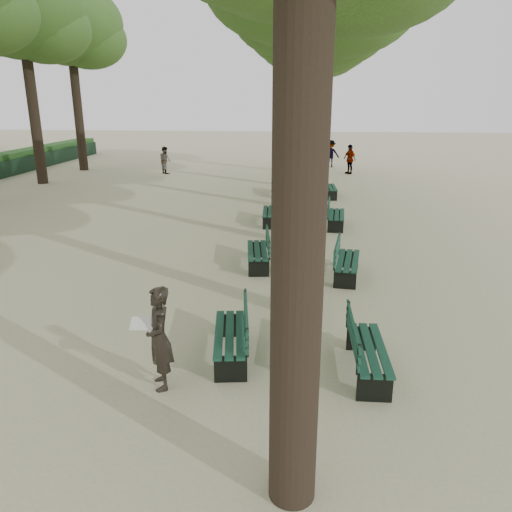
{
  "coord_description": "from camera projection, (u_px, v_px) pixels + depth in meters",
  "views": [
    {
      "loc": [
        1.55,
        -6.56,
        4.27
      ],
      "look_at": [
        0.6,
        3.0,
        1.2
      ],
      "focal_mm": 35.0,
      "sensor_mm": 36.0,
      "label": 1
    }
  ],
  "objects": [
    {
      "name": "tree_far_4",
      "position": [
        21.0,
        10.0,
        23.38
      ],
      "size": [
        6.0,
        6.0,
        10.45
      ],
      "color": "#33261C",
      "rests_on": "ground"
    },
    {
      "name": "bench_left_1",
      "position": [
        258.0,
        257.0,
        13.08
      ],
      "size": [
        0.78,
        1.86,
        0.92
      ],
      "color": "black",
      "rests_on": "ground"
    },
    {
      "name": "bench_left_2",
      "position": [
        271.0,
        216.0,
        17.5
      ],
      "size": [
        0.67,
        1.83,
        0.92
      ],
      "color": "black",
      "rests_on": "ground"
    },
    {
      "name": "bench_left_0",
      "position": [
        231.0,
        343.0,
        8.49
      ],
      "size": [
        0.81,
        1.86,
        0.92
      ],
      "color": "black",
      "rests_on": "ground"
    },
    {
      "name": "man_with_map",
      "position": [
        159.0,
        338.0,
        7.48
      ],
      "size": [
        0.72,
        0.73,
        1.63
      ],
      "color": "black",
      "rests_on": "ground"
    },
    {
      "name": "bench_left_3",
      "position": [
        279.0,
        189.0,
        22.67
      ],
      "size": [
        0.79,
        1.86,
        0.92
      ],
      "color": "black",
      "rests_on": "ground"
    },
    {
      "name": "tree_far_5",
      "position": [
        69.0,
        25.0,
        28.12
      ],
      "size": [
        6.0,
        6.0,
        10.45
      ],
      "color": "#33261C",
      "rests_on": "ground"
    },
    {
      "name": "pedestrian_c",
      "position": [
        350.0,
        159.0,
        28.81
      ],
      "size": [
        0.84,
        1.0,
        1.68
      ],
      "primitive_type": "imported",
      "rotation": [
        0.0,
        0.0,
        5.32
      ],
      "color": "#262628",
      "rests_on": "ground"
    },
    {
      "name": "bench_right_3",
      "position": [
        330.0,
        191.0,
        22.18
      ],
      "size": [
        0.66,
        1.83,
        0.92
      ],
      "color": "black",
      "rests_on": "ground"
    },
    {
      "name": "ground",
      "position": [
        198.0,
        388.0,
        7.66
      ],
      "size": [
        120.0,
        120.0,
        0.0
      ],
      "primitive_type": "plane",
      "color": "#C1BB92",
      "rests_on": "ground"
    },
    {
      "name": "tree_central_4",
      "position": [
        309.0,
        18.0,
        22.26
      ],
      "size": [
        6.0,
        6.0,
        9.95
      ],
      "color": "#33261C",
      "rests_on": "ground"
    },
    {
      "name": "tree_central_5",
      "position": [
        309.0,
        32.0,
        27.0
      ],
      "size": [
        6.0,
        6.0,
        9.95
      ],
      "color": "#33261C",
      "rests_on": "ground"
    },
    {
      "name": "pedestrian_a",
      "position": [
        165.0,
        160.0,
        28.92
      ],
      "size": [
        0.75,
        0.75,
        1.55
      ],
      "primitive_type": "imported",
      "rotation": [
        0.0,
        0.0,
        2.35
      ],
      "color": "#262628",
      "rests_on": "ground"
    },
    {
      "name": "bench_right_2",
      "position": [
        336.0,
        219.0,
        17.07
      ],
      "size": [
        0.69,
        1.83,
        0.92
      ],
      "color": "black",
      "rests_on": "ground"
    },
    {
      "name": "pedestrian_b",
      "position": [
        331.0,
        154.0,
        31.58
      ],
      "size": [
        1.1,
        0.4,
        1.68
      ],
      "primitive_type": "imported",
      "rotation": [
        0.0,
        0.0,
        3.08
      ],
      "color": "#262628",
      "rests_on": "ground"
    },
    {
      "name": "bench_right_0",
      "position": [
        368.0,
        358.0,
        7.99
      ],
      "size": [
        0.61,
        1.81,
        0.92
      ],
      "color": "black",
      "rests_on": "ground"
    },
    {
      "name": "bench_right_1",
      "position": [
        347.0,
        267.0,
        12.28
      ],
      "size": [
        0.79,
        1.86,
        0.92
      ],
      "color": "black",
      "rests_on": "ground"
    }
  ]
}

